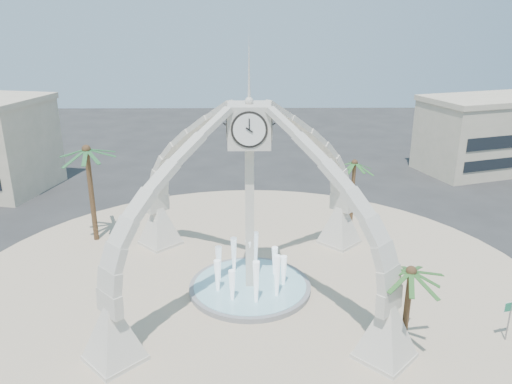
{
  "coord_description": "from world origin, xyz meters",
  "views": [
    {
      "loc": [
        0.03,
        -28.95,
        17.05
      ],
      "look_at": [
        0.42,
        2.0,
        6.17
      ],
      "focal_mm": 35.0,
      "sensor_mm": 36.0,
      "label": 1
    }
  ],
  "objects_px": {
    "palm_west": "(86,151)",
    "fountain": "(250,286)",
    "clock_tower": "(250,198)",
    "street_sign": "(511,312)",
    "palm_east": "(411,273)",
    "palm_north": "(355,164)"
  },
  "relations": [
    {
      "from": "palm_west",
      "to": "fountain",
      "type": "bearing_deg",
      "value": -32.9
    },
    {
      "from": "clock_tower",
      "to": "palm_west",
      "type": "xyz_separation_m",
      "value": [
        -12.42,
        8.04,
        0.93
      ]
    },
    {
      "from": "clock_tower",
      "to": "palm_west",
      "type": "bearing_deg",
      "value": 147.1
    },
    {
      "from": "palm_west",
      "to": "street_sign",
      "type": "xyz_separation_m",
      "value": [
        26.65,
        -13.68,
        -5.54
      ]
    },
    {
      "from": "clock_tower",
      "to": "palm_east",
      "type": "relative_size",
      "value": 3.2
    },
    {
      "from": "clock_tower",
      "to": "palm_west",
      "type": "relative_size",
      "value": 2.15
    },
    {
      "from": "palm_west",
      "to": "street_sign",
      "type": "relative_size",
      "value": 3.19
    },
    {
      "from": "palm_west",
      "to": "clock_tower",
      "type": "bearing_deg",
      "value": -32.9
    },
    {
      "from": "clock_tower",
      "to": "street_sign",
      "type": "distance_m",
      "value": 15.99
    },
    {
      "from": "clock_tower",
      "to": "palm_north",
      "type": "distance_m",
      "value": 14.6
    },
    {
      "from": "palm_east",
      "to": "palm_west",
      "type": "xyz_separation_m",
      "value": [
        -20.57,
        14.72,
        2.54
      ]
    },
    {
      "from": "palm_north",
      "to": "street_sign",
      "type": "distance_m",
      "value": 18.31
    },
    {
      "from": "fountain",
      "to": "street_sign",
      "type": "relative_size",
      "value": 3.05
    },
    {
      "from": "palm_north",
      "to": "street_sign",
      "type": "relative_size",
      "value": 2.31
    },
    {
      "from": "palm_north",
      "to": "palm_east",
      "type": "bearing_deg",
      "value": -92.34
    },
    {
      "from": "palm_west",
      "to": "palm_north",
      "type": "height_order",
      "value": "palm_west"
    },
    {
      "from": "palm_east",
      "to": "palm_west",
      "type": "relative_size",
      "value": 0.67
    },
    {
      "from": "palm_east",
      "to": "clock_tower",
      "type": "bearing_deg",
      "value": 140.64
    },
    {
      "from": "street_sign",
      "to": "palm_north",
      "type": "bearing_deg",
      "value": 91.3
    },
    {
      "from": "street_sign",
      "to": "palm_west",
      "type": "bearing_deg",
      "value": 136.86
    },
    {
      "from": "clock_tower",
      "to": "palm_west",
      "type": "height_order",
      "value": "clock_tower"
    },
    {
      "from": "fountain",
      "to": "palm_north",
      "type": "xyz_separation_m",
      "value": [
        8.89,
        11.53,
        5.05
      ]
    }
  ]
}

